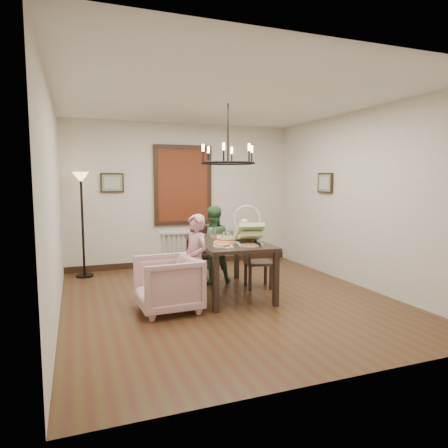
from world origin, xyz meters
TOP-DOWN VIEW (x-y plane):
  - room_shell at (0.00, 0.37)m, footprint 4.51×5.00m
  - dining_table at (0.11, 0.29)m, footprint 1.05×1.76m
  - chair_far at (0.03, 1.22)m, footprint 0.43×0.43m
  - chair_right at (0.67, 0.42)m, footprint 0.48×0.48m
  - armchair at (-0.92, -0.20)m, footprint 0.82×0.80m
  - elderly_woman at (-0.52, -0.15)m, footprint 0.34×0.43m
  - seated_man at (0.10, 0.96)m, footprint 0.54×0.43m
  - baby_bouncer at (0.27, -0.09)m, footprint 0.54×0.66m
  - salad_bowl at (0.04, 0.15)m, footprint 0.34×0.34m
  - pizza_platter at (-0.02, 0.06)m, footprint 0.34×0.34m
  - drinking_glass at (0.12, 0.35)m, footprint 0.07×0.07m
  - window_blinds at (0.00, 2.46)m, footprint 1.00×0.03m
  - radiator at (0.00, 2.48)m, footprint 0.92×0.12m
  - picture_back at (-1.35, 2.47)m, footprint 0.42×0.03m
  - picture_right at (2.21, 0.90)m, footprint 0.03×0.42m
  - floor_lamp at (-1.90, 2.15)m, footprint 0.30×0.30m
  - chandelier at (0.11, 0.29)m, footprint 0.80×0.80m

SIDE VIEW (x-z plane):
  - radiator at x=0.00m, z-range 0.04..0.66m
  - armchair at x=-0.92m, z-range 0.00..0.72m
  - chair_far at x=0.03m, z-range 0.00..0.91m
  - chair_right at x=0.67m, z-range 0.00..0.92m
  - elderly_woman at x=-0.52m, z-range 0.00..1.04m
  - seated_man at x=0.10m, z-range 0.00..1.06m
  - dining_table at x=0.11m, z-range 0.32..1.12m
  - pizza_platter at x=-0.02m, z-range 0.80..0.84m
  - salad_bowl at x=0.04m, z-range 0.80..0.89m
  - drinking_glass at x=0.12m, z-range 0.80..0.95m
  - floor_lamp at x=-1.90m, z-range 0.00..1.80m
  - baby_bouncer at x=0.27m, z-range 0.80..1.18m
  - room_shell at x=0.00m, z-range -0.01..2.80m
  - window_blinds at x=0.00m, z-range 0.90..2.30m
  - picture_back at x=-1.35m, z-range 1.47..1.83m
  - picture_right at x=2.21m, z-range 1.47..1.83m
  - chandelier at x=0.11m, z-range 1.93..1.97m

